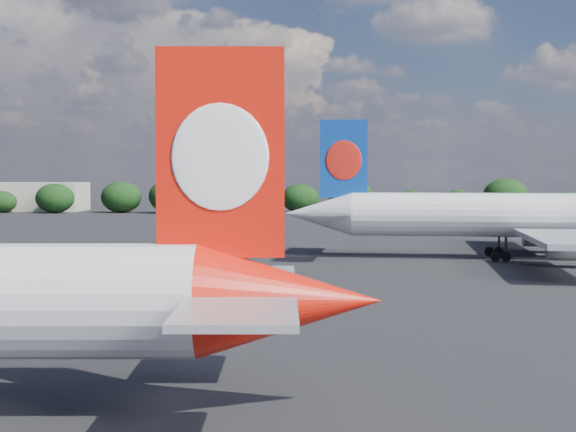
{
  "coord_description": "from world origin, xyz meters",
  "views": [
    {
      "loc": [
        16.52,
        -33.28,
        10.37
      ],
      "look_at": [
        16.0,
        12.0,
        8.0
      ],
      "focal_mm": 50.0,
      "sensor_mm": 36.0,
      "label": 1
    }
  ],
  "objects": [
    {
      "name": "ground",
      "position": [
        0.0,
        60.0,
        0.0
      ],
      "size": [
        500.0,
        500.0,
        0.0
      ],
      "primitive_type": "plane",
      "color": "black",
      "rests_on": "ground"
    },
    {
      "name": "china_southern_airliner",
      "position": [
        41.92,
        64.44,
        5.22
      ],
      "size": [
        52.54,
        50.07,
        17.14
      ],
      "color": "silver",
      "rests_on": "ground"
    },
    {
      "name": "terminal_building",
      "position": [
        -65.0,
        192.0,
        4.0
      ],
      "size": [
        42.0,
        16.0,
        8.0
      ],
      "color": "#A49C8D",
      "rests_on": "ground"
    },
    {
      "name": "highway_sign",
      "position": [
        -18.0,
        176.0,
        3.13
      ],
      "size": [
        6.0,
        0.3,
        4.5
      ],
      "color": "#14641C",
      "rests_on": "ground"
    },
    {
      "name": "billboard_yellow",
      "position": [
        12.0,
        182.0,
        3.87
      ],
      "size": [
        5.0,
        0.3,
        5.5
      ],
      "color": "yellow",
      "rests_on": "ground"
    },
    {
      "name": "horizon_treeline",
      "position": [
        9.21,
        180.77,
        4.11
      ],
      "size": [
        209.69,
        14.94,
        9.24
      ],
      "color": "black",
      "rests_on": "ground"
    }
  ]
}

